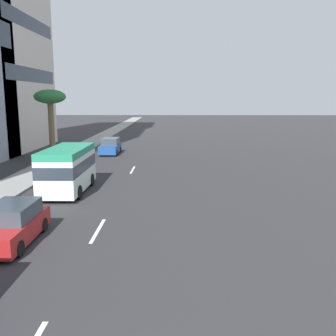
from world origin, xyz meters
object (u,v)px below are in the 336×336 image
(car_third, at_px, (110,146))
(palm_tree, at_px, (50,101))
(minibus_lead, at_px, (68,168))
(car_second, at_px, (12,225))

(car_third, bearing_deg, palm_tree, -54.28)
(minibus_lead, relative_size, car_third, 1.41)
(minibus_lead, relative_size, palm_tree, 0.92)
(car_third, xyz_separation_m, palm_tree, (-3.65, 5.08, 4.91))
(car_second, bearing_deg, car_third, -179.77)
(car_second, bearing_deg, palm_tree, -166.75)
(minibus_lead, bearing_deg, car_second, 0.12)
(palm_tree, bearing_deg, car_third, -54.28)
(minibus_lead, xyz_separation_m, palm_tree, (13.28, 5.17, 4.14))
(minibus_lead, distance_m, car_third, 16.95)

